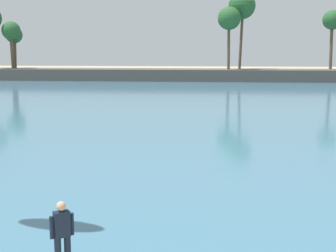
# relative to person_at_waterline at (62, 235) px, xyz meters

# --- Properties ---
(sea) EXTENTS (220.00, 103.84, 0.06)m
(sea) POSITION_rel_person_at_waterline_xyz_m (-0.54, 52.00, -0.86)
(sea) COLOR teal
(sea) RESTS_ON ground
(palm_headland) EXTENTS (91.60, 6.52, 13.31)m
(palm_headland) POSITION_rel_person_at_waterline_xyz_m (4.94, 64.02, 3.00)
(palm_headland) COLOR #514C47
(palm_headland) RESTS_ON ground
(person_at_waterline) EXTENTS (0.47, 0.36, 1.67)m
(person_at_waterline) POSITION_rel_person_at_waterline_xyz_m (0.00, 0.00, 0.00)
(person_at_waterline) COLOR #141E33
(person_at_waterline) RESTS_ON ground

